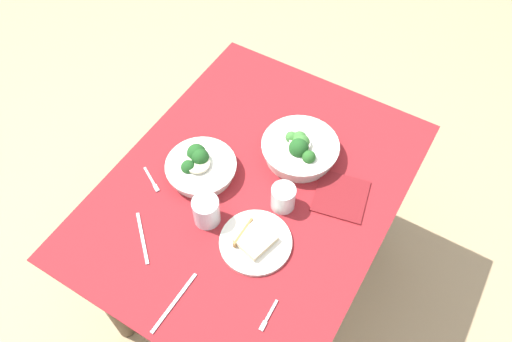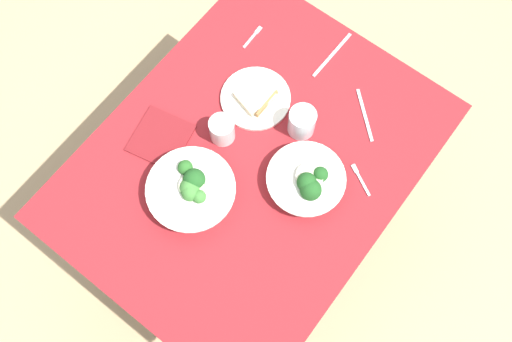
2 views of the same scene
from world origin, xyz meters
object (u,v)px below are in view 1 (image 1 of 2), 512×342
(bread_side_plate, at_px, (255,241))
(napkin_folded_upper, at_px, (341,196))
(broccoli_bowl_far, at_px, (300,149))
(water_glass_center, at_px, (283,197))
(fork_by_near_bowl, at_px, (268,317))
(fork_by_far_bowl, at_px, (152,180))
(water_glass_side, at_px, (206,211))
(broccoli_bowl_near, at_px, (200,166))
(table_knife_right, at_px, (142,238))
(table_knife_left, at_px, (174,303))

(bread_side_plate, height_order, napkin_folded_upper, bread_side_plate)
(broccoli_bowl_far, relative_size, water_glass_center, 2.99)
(water_glass_center, relative_size, fork_by_near_bowl, 0.90)
(fork_by_far_bowl, bearing_deg, fork_by_near_bowl, 8.86)
(water_glass_side, distance_m, fork_by_near_bowl, 0.36)
(water_glass_center, bearing_deg, broccoli_bowl_near, -84.85)
(broccoli_bowl_far, distance_m, napkin_folded_upper, 0.21)
(water_glass_center, relative_size, fork_by_far_bowl, 0.87)
(water_glass_center, bearing_deg, napkin_folded_upper, 130.26)
(broccoli_bowl_far, height_order, broccoli_bowl_near, broccoli_bowl_far)
(broccoli_bowl_near, height_order, bread_side_plate, broccoli_bowl_near)
(water_glass_center, height_order, fork_by_near_bowl, water_glass_center)
(water_glass_center, relative_size, napkin_folded_upper, 0.52)
(broccoli_bowl_far, height_order, water_glass_side, broccoli_bowl_far)
(fork_by_far_bowl, bearing_deg, table_knife_right, -31.51)
(broccoli_bowl_near, distance_m, fork_by_far_bowl, 0.17)
(table_knife_left, xyz_separation_m, table_knife_right, (-0.11, -0.20, 0.00))
(broccoli_bowl_near, bearing_deg, water_glass_center, 95.15)
(table_knife_left, bearing_deg, table_knife_right, -118.00)
(table_knife_left, height_order, napkin_folded_upper, napkin_folded_upper)
(broccoli_bowl_near, bearing_deg, broccoli_bowl_far, 132.52)
(broccoli_bowl_near, relative_size, fork_by_near_bowl, 2.40)
(fork_by_near_bowl, distance_m, table_knife_right, 0.45)
(broccoli_bowl_far, xyz_separation_m, bread_side_plate, (0.36, 0.04, -0.03))
(bread_side_plate, height_order, fork_by_far_bowl, bread_side_plate)
(table_knife_right, bearing_deg, water_glass_center, 88.36)
(broccoli_bowl_far, height_order, water_glass_center, broccoli_bowl_far)
(broccoli_bowl_far, bearing_deg, broccoli_bowl_near, -47.48)
(table_knife_right, bearing_deg, bread_side_plate, 70.27)
(bread_side_plate, xyz_separation_m, water_glass_side, (0.00, -0.17, 0.04))
(broccoli_bowl_near, height_order, fork_by_near_bowl, broccoli_bowl_near)
(bread_side_plate, bearing_deg, table_knife_left, -19.57)
(napkin_folded_upper, bearing_deg, broccoli_bowl_near, -71.26)
(fork_by_far_bowl, bearing_deg, broccoli_bowl_far, 71.41)
(fork_by_far_bowl, relative_size, fork_by_near_bowl, 1.03)
(broccoli_bowl_near, height_order, water_glass_center, broccoli_bowl_near)
(water_glass_center, relative_size, table_knife_left, 0.43)
(fork_by_near_bowl, xyz_separation_m, table_knife_left, (0.10, -0.25, -0.00))
(table_knife_right, bearing_deg, broccoli_bowl_far, 105.58)
(fork_by_near_bowl, bearing_deg, fork_by_far_bowl, -111.55)
(table_knife_right, height_order, napkin_folded_upper, napkin_folded_upper)
(bread_side_plate, xyz_separation_m, fork_by_far_bowl, (-0.02, -0.41, -0.01))
(broccoli_bowl_far, xyz_separation_m, table_knife_right, (0.52, -0.26, -0.04))
(fork_by_near_bowl, height_order, table_knife_right, same)
(fork_by_near_bowl, height_order, napkin_folded_upper, napkin_folded_upper)
(water_glass_side, relative_size, fork_by_near_bowl, 0.99)
(fork_by_near_bowl, xyz_separation_m, table_knife_right, (-0.01, -0.45, -0.00))
(fork_by_far_bowl, relative_size, table_knife_right, 0.55)
(water_glass_center, bearing_deg, bread_side_plate, -1.82)
(napkin_folded_upper, bearing_deg, fork_by_far_bowl, -64.79)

